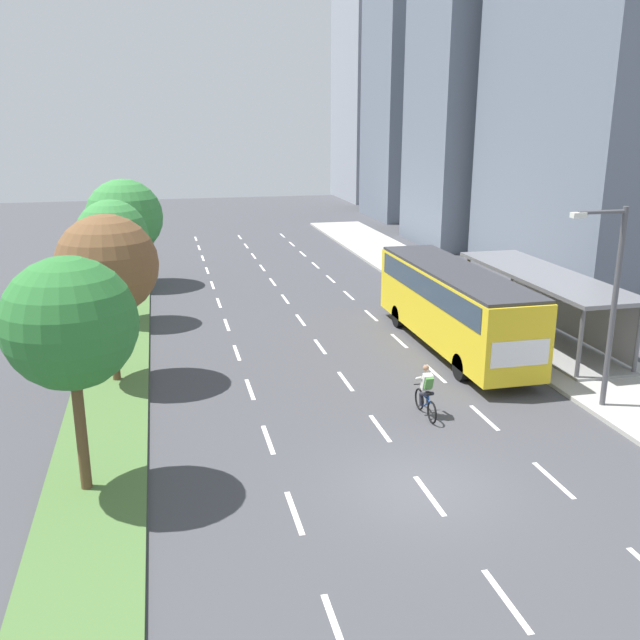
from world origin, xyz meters
TOP-DOWN VIEW (x-y plane):
  - ground_plane at (0.00, 0.00)m, footprint 140.00×140.00m
  - median_strip at (-8.30, 20.00)m, footprint 2.60×52.00m
  - sidewalk_right at (9.25, 20.00)m, footprint 4.50×52.00m
  - lane_divider_left at (-3.50, 18.05)m, footprint 0.14×47.09m
  - lane_divider_center at (0.00, 18.05)m, footprint 0.14×47.09m
  - lane_divider_right at (3.50, 18.05)m, footprint 0.14×47.09m
  - bus_shelter at (9.53, 10.43)m, footprint 2.90×10.34m
  - bus at (5.25, 10.47)m, footprint 2.54×11.29m
  - cyclist at (1.70, 4.24)m, footprint 0.46×1.82m
  - median_tree_nearest at (-8.49, 1.77)m, footprint 3.25×3.25m
  - median_tree_second at (-8.11, 9.58)m, footprint 3.52×3.52m
  - median_tree_third at (-8.37, 17.39)m, footprint 3.22×3.22m
  - median_tree_fourth at (-8.13, 25.20)m, footprint 4.24×4.24m
  - streetlight at (7.42, 3.48)m, footprint 1.91×0.24m
  - building_near_right at (19.67, 21.22)m, footprint 10.93×14.27m
  - building_mid_right at (16.87, 34.08)m, footprint 8.19×8.64m
  - building_far_right at (17.98, 49.02)m, footprint 8.45×9.14m
  - building_tall_right at (18.79, 65.19)m, footprint 7.44×11.80m

SIDE VIEW (x-z plane):
  - ground_plane at x=0.00m, z-range 0.00..0.00m
  - lane_divider_left at x=-3.50m, z-range 0.00..0.01m
  - lane_divider_center at x=0.00m, z-range 0.00..0.01m
  - lane_divider_right at x=3.50m, z-range 0.00..0.01m
  - median_strip at x=-8.30m, z-range 0.00..0.12m
  - sidewalk_right at x=9.25m, z-range 0.00..0.15m
  - cyclist at x=1.70m, z-range -0.06..1.65m
  - bus_shelter at x=9.53m, z-range 0.44..3.30m
  - bus at x=5.25m, z-range 0.38..3.75m
  - streetlight at x=7.42m, z-range 0.64..7.14m
  - median_tree_fourth at x=-8.13m, z-range 0.95..6.86m
  - median_tree_third at x=-8.37m, z-range 1.31..6.94m
  - median_tree_second at x=-8.11m, z-range 1.33..7.32m
  - median_tree_nearest at x=-8.49m, z-range 1.48..7.50m
  - building_mid_right at x=16.87m, z-range 0.00..20.77m
  - building_far_right at x=17.98m, z-range 0.00..22.53m
  - building_near_right at x=19.67m, z-range 0.00..23.53m
  - building_tall_right at x=18.79m, z-range 0.00..25.85m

